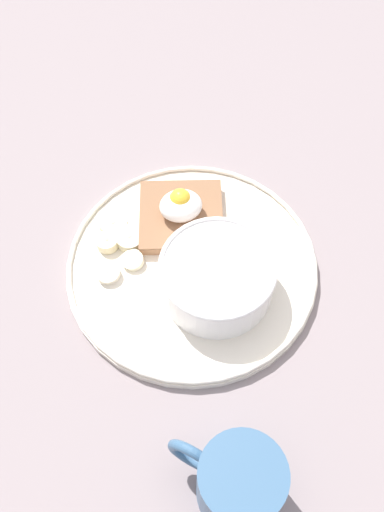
{
  "coord_description": "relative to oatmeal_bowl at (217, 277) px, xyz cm",
  "views": [
    {
      "loc": [
        -7.13,
        -33.91,
        62.38
      ],
      "look_at": [
        0.0,
        0.0,
        5.0
      ],
      "focal_mm": 40.0,
      "sensor_mm": 36.0,
      "label": 1
    }
  ],
  "objects": [
    {
      "name": "banana_slice_right",
      "position": [
        -10.62,
        11.34,
        -2.37
      ],
      "size": [
        3.62,
        3.58,
        1.03
      ],
      "color": "beige",
      "rests_on": "plate"
    },
    {
      "name": "ground_plane",
      "position": [
        -2.11,
        3.77,
        -4.84
      ],
      "size": [
        120.0,
        120.0,
        2.0
      ],
      "primitive_type": "cube",
      "color": "gray",
      "rests_on": "ground"
    },
    {
      "name": "oatmeal_bowl",
      "position": [
        0.0,
        0.0,
        0.0
      ],
      "size": [
        13.28,
        13.28,
        5.49
      ],
      "color": "white",
      "rests_on": "plate"
    },
    {
      "name": "banana_slice_front",
      "position": [
        -11.67,
        8.57,
        -2.15
      ],
      "size": [
        3.92,
        3.92,
        1.46
      ],
      "color": "beige",
      "rests_on": "plate"
    },
    {
      "name": "coffee_mug",
      "position": [
        -3.21,
        -21.99,
        0.92
      ],
      "size": [
        10.1,
        9.23,
        9.27
      ],
      "color": "#3B6083",
      "rests_on": "ground_plane"
    },
    {
      "name": "banana_slice_inner",
      "position": [
        -8.89,
        8.57,
        -2.14
      ],
      "size": [
        4.97,
        4.97,
        1.46
      ],
      "color": "beige",
      "rests_on": "plate"
    },
    {
      "name": "banana_slice_left",
      "position": [
        -9.03,
        5.5,
        -2.3
      ],
      "size": [
        3.7,
        3.65,
        1.32
      ],
      "color": "#F4E6BE",
      "rests_on": "plate"
    },
    {
      "name": "toast_slice",
      "position": [
        -2.26,
        10.38,
        -1.94
      ],
      "size": [
        12.07,
        12.07,
        1.63
      ],
      "color": "#8C6244",
      "rests_on": "plate"
    },
    {
      "name": "poached_egg",
      "position": [
        -2.13,
        10.45,
        0.49
      ],
      "size": [
        5.26,
        4.51,
        3.78
      ],
      "color": "white",
      "rests_on": "toast_slice"
    },
    {
      "name": "plate",
      "position": [
        -2.11,
        3.77,
        -3.05
      ],
      "size": [
        30.31,
        30.31,
        1.6
      ],
      "color": "silver",
      "rests_on": "ground_plane"
    },
    {
      "name": "banana_slice_back",
      "position": [
        -12.15,
        4.36,
        -2.23
      ],
      "size": [
        3.53,
        3.62,
        1.43
      ],
      "color": "#F3E4C8",
      "rests_on": "plate"
    }
  ]
}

